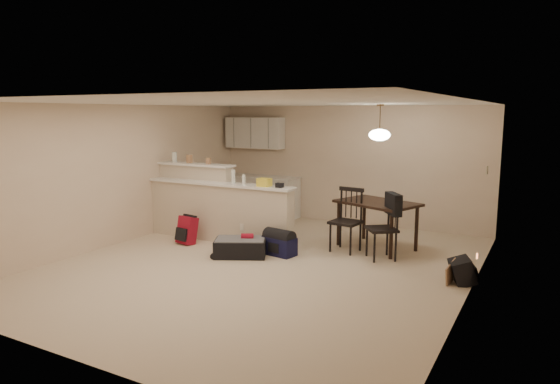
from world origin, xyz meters
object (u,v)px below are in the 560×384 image
Objects in this scene: dining_chair_far at (382,227)px; navy_duffel at (279,246)px; suitcase at (240,248)px; black_daypack at (462,271)px; dining_table at (377,207)px; dining_chair_near at (346,220)px; pendant_lamp at (379,134)px; red_backpack at (187,230)px.

navy_duffel is (-1.56, -0.59, -0.38)m from dining_chair_far.
navy_duffel is (0.53, 0.37, 0.01)m from suitcase.
black_daypack is (3.45, 0.37, 0.03)m from suitcase.
suitcase is at bearing -134.86° from navy_duffel.
navy_duffel is 1.43× the size of black_daypack.
dining_chair_near is (-0.40, -0.46, -0.18)m from dining_table.
pendant_lamp is at bearing 53.15° from navy_duffel.
navy_duffel is (1.82, 0.17, -0.10)m from red_backpack.
pendant_lamp is 2.54m from navy_duffel.
suitcase is 1.30m from red_backpack.
pendant_lamp is at bearing 55.08° from dining_chair_near.
pendant_lamp is 0.59× the size of dining_chair_far.
red_backpack is 0.90× the size of navy_duffel.
dining_table is 1.47× the size of dining_chair_far.
navy_duffel is 2.91m from black_daypack.
dining_chair_far reaches higher than black_daypack.
pendant_lamp is 0.57× the size of dining_chair_near.
dining_table reaches higher than suitcase.
pendant_lamp is 1.12× the size of navy_duffel.
dining_table is 2.47m from suitcase.
pendant_lamp is at bearing 110.26° from dining_table.
dining_chair_far is at bearing -65.64° from pendant_lamp.
dining_chair_far is 3.47m from red_backpack.
dining_chair_far is at bearing 22.95° from red_backpack.
suitcase is 2.16× the size of black_daypack.
dining_chair_near is at bearing -139.67° from dining_chair_far.
black_daypack is (1.63, -1.19, -1.82)m from pendant_lamp.
dining_chair_far is 2.74× the size of black_daypack.
dining_table is 2.80× the size of navy_duffel.
dining_chair_near is 1.97× the size of navy_duffel.
dining_chair_far is 1.27× the size of suitcase.
dining_chair_far is at bearing 31.12° from navy_duffel.
dining_chair_far is 1.52m from black_daypack.
dining_chair_far is 2.13× the size of red_backpack.
dining_chair_far is at bearing 45.72° from black_daypack.
red_backpack is at bearing -155.25° from dining_chair_near.
dining_chair_near reaches higher than dining_table.
pendant_lamp is at bearing 33.05° from black_daypack.
pendant_lamp is 3.81m from red_backpack.
red_backpack is at bearing 71.34° from black_daypack.
navy_duffel is at bearing 15.59° from red_backpack.
suitcase is (-1.82, -1.56, -0.59)m from dining_table.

